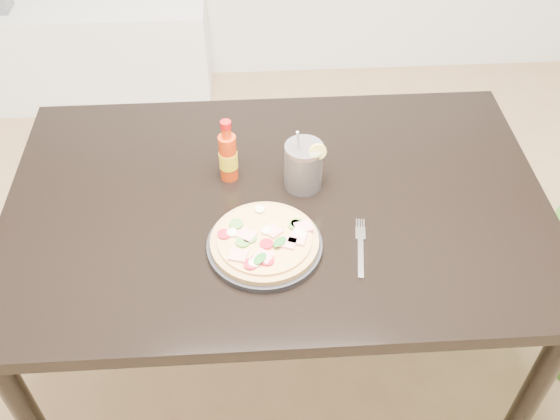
{
  "coord_description": "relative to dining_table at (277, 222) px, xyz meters",
  "views": [
    {
      "loc": [
        0.09,
        -0.7,
        1.87
      ],
      "look_at": [
        0.15,
        0.34,
        0.83
      ],
      "focal_mm": 40.0,
      "sensor_mm": 36.0,
      "label": 1
    }
  ],
  "objects": [
    {
      "name": "plate",
      "position": [
        -0.04,
        -0.17,
        0.09
      ],
      "size": [
        0.28,
        0.28,
        0.02
      ],
      "primitive_type": "cylinder",
      "color": "black",
      "rests_on": "dining_table"
    },
    {
      "name": "pizza",
      "position": [
        -0.04,
        -0.17,
        0.11
      ],
      "size": [
        0.26,
        0.26,
        0.03
      ],
      "color": "tan",
      "rests_on": "plate"
    },
    {
      "name": "cola_cup",
      "position": [
        0.07,
        0.05,
        0.15
      ],
      "size": [
        0.1,
        0.1,
        0.19
      ],
      "rotation": [
        0.0,
        0.0,
        -0.24
      ],
      "color": "black",
      "rests_on": "dining_table"
    },
    {
      "name": "hot_sauce_bottle",
      "position": [
        -0.12,
        0.09,
        0.16
      ],
      "size": [
        0.06,
        0.06,
        0.18
      ],
      "rotation": [
        0.0,
        0.0,
        0.31
      ],
      "color": "red",
      "rests_on": "dining_table"
    },
    {
      "name": "fork",
      "position": [
        0.19,
        -0.18,
        0.09
      ],
      "size": [
        0.04,
        0.19,
        0.0
      ],
      "rotation": [
        0.0,
        0.0,
        -0.14
      ],
      "color": "silver",
      "rests_on": "dining_table"
    },
    {
      "name": "dining_table",
      "position": [
        0.0,
        0.0,
        0.0
      ],
      "size": [
        1.4,
        0.9,
        0.75
      ],
      "color": "black",
      "rests_on": "ground"
    },
    {
      "name": "media_console",
      "position": [
        -0.95,
        1.61,
        -0.42
      ],
      "size": [
        1.4,
        0.34,
        0.5
      ],
      "primitive_type": "cube",
      "color": "white",
      "rests_on": "ground"
    }
  ]
}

